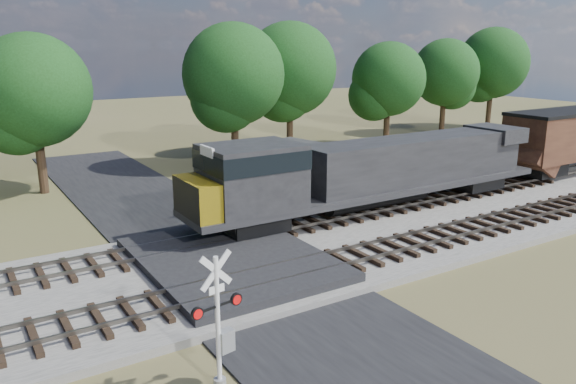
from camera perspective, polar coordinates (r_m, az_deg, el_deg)
ground at (r=23.43m, az=-5.22°, el=-8.17°), size 160.00×160.00×0.00m
ballast_bed at (r=29.28m, az=12.06°, el=-3.39°), size 140.00×10.00×0.30m
road at (r=23.41m, az=-5.22°, el=-8.08°), size 7.00×60.00×0.08m
crossing_panel at (r=23.72m, az=-5.78°, el=-7.06°), size 7.00×9.00×0.62m
track_near at (r=23.19m, az=3.99°, el=-7.29°), size 140.00×2.60×0.33m
track_far at (r=27.13m, az=-2.22°, el=-3.94°), size 140.00×2.60×0.33m
crossing_signal_near at (r=15.55m, az=-6.86°, el=-13.99°), size 1.58×0.42×3.95m
crossing_signal_far at (r=29.94m, az=-5.66°, el=0.23°), size 1.58×0.38×3.94m
equipment_shed at (r=36.07m, az=0.01°, el=2.57°), size 5.07×5.07×2.97m
treeline at (r=45.07m, az=-3.53°, el=11.40°), size 79.07×11.84×11.05m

